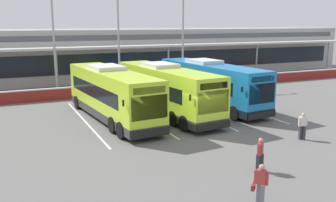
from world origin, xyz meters
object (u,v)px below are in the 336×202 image
at_px(pedestrian_with_handbag, 261,183).
at_px(lamp_post_centre, 118,28).
at_px(coach_bus_centre, 210,85).
at_px(pedestrian_in_dark_coat, 260,154).
at_px(coach_bus_leftmost, 112,95).
at_px(lamp_post_west, 53,28).
at_px(coach_bus_left_centre, 166,91).
at_px(lamp_post_east, 183,28).
at_px(pedestrian_near_bin, 303,125).

distance_m(pedestrian_with_handbag, lamp_post_centre, 26.49).
relative_size(coach_bus_centre, pedestrian_in_dark_coat, 7.61).
bearing_deg(coach_bus_leftmost, lamp_post_west, 100.71).
bearing_deg(coach_bus_left_centre, lamp_post_east, 57.56).
bearing_deg(pedestrian_near_bin, lamp_post_east, 84.34).
xyz_separation_m(coach_bus_leftmost, lamp_post_west, (-2.18, 11.54, 4.50)).
height_order(pedestrian_with_handbag, lamp_post_west, lamp_post_west).
relative_size(coach_bus_leftmost, lamp_post_west, 1.12).
xyz_separation_m(coach_bus_leftmost, lamp_post_centre, (3.99, 11.02, 4.50)).
height_order(pedestrian_near_bin, lamp_post_east, lamp_post_east).
distance_m(pedestrian_near_bin, lamp_post_west, 24.20).
bearing_deg(lamp_post_west, pedestrian_with_handbag, -82.02).
bearing_deg(pedestrian_with_handbag, lamp_post_east, 69.66).
xyz_separation_m(coach_bus_leftmost, pedestrian_near_bin, (8.90, -9.28, -0.91)).
bearing_deg(lamp_post_east, lamp_post_west, 174.98).
height_order(coach_bus_centre, lamp_post_east, lamp_post_east).
bearing_deg(lamp_post_centre, lamp_post_west, 175.19).
height_order(pedestrian_near_bin, lamp_post_west, lamp_post_west).
bearing_deg(pedestrian_in_dark_coat, coach_bus_leftmost, 106.23).
xyz_separation_m(coach_bus_leftmost, coach_bus_left_centre, (4.13, -0.17, 0.00)).
relative_size(coach_bus_centre, lamp_post_west, 1.12).
distance_m(coach_bus_leftmost, coach_bus_centre, 8.63).
distance_m(coach_bus_leftmost, lamp_post_centre, 12.56).
bearing_deg(pedestrian_with_handbag, lamp_post_centre, 84.51).
bearing_deg(lamp_post_centre, coach_bus_leftmost, -109.90).
bearing_deg(lamp_post_east, pedestrian_with_handbag, -110.34).
height_order(coach_bus_centre, pedestrian_in_dark_coat, coach_bus_centre).
height_order(lamp_post_centre, lamp_post_east, same).
bearing_deg(lamp_post_east, coach_bus_centre, -103.28).
distance_m(pedestrian_with_handbag, pedestrian_in_dark_coat, 3.31).
bearing_deg(pedestrian_near_bin, lamp_post_centre, 103.59).
relative_size(coach_bus_leftmost, pedestrian_in_dark_coat, 7.61).
relative_size(coach_bus_centre, pedestrian_with_handbag, 7.61).
xyz_separation_m(coach_bus_centre, pedestrian_with_handbag, (-7.08, -15.61, -0.93)).
bearing_deg(lamp_post_east, pedestrian_in_dark_coat, -107.93).
distance_m(coach_bus_leftmost, pedestrian_with_handbag, 14.90).
bearing_deg(lamp_post_west, coach_bus_centre, -44.87).
xyz_separation_m(pedestrian_with_handbag, pedestrian_near_bin, (7.39, 5.51, 0.02)).
xyz_separation_m(pedestrian_near_bin, lamp_post_centre, (-4.91, 20.30, 5.42)).
distance_m(coach_bus_leftmost, lamp_post_west, 12.58).
bearing_deg(lamp_post_west, lamp_post_east, -5.02).
xyz_separation_m(pedestrian_near_bin, lamp_post_west, (-11.08, 20.82, 5.42)).
distance_m(coach_bus_left_centre, pedestrian_with_handbag, 14.88).
bearing_deg(lamp_post_centre, coach_bus_centre, -65.74).
height_order(coach_bus_left_centre, pedestrian_with_handbag, coach_bus_left_centre).
distance_m(coach_bus_left_centre, lamp_post_east, 13.31).
relative_size(coach_bus_left_centre, coach_bus_centre, 1.00).
relative_size(coach_bus_left_centre, lamp_post_east, 1.12).
height_order(coach_bus_centre, pedestrian_near_bin, coach_bus_centre).
bearing_deg(lamp_post_centre, lamp_post_east, -5.22).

